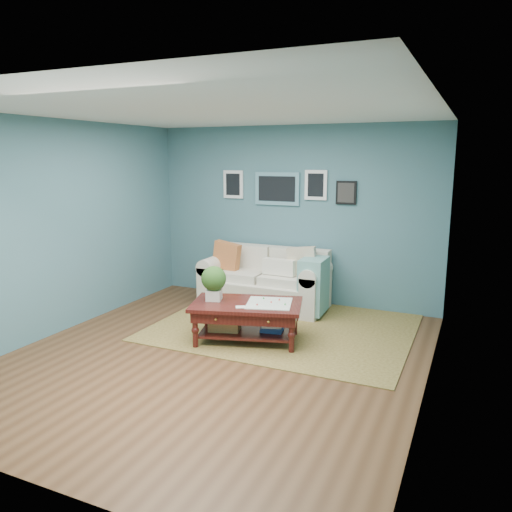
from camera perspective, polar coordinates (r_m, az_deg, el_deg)
The scene contains 4 objects.
room_shell at distance 5.48m, azimuth -4.51°, elevation 2.09°, with size 5.00×5.02×2.70m.
area_rug at distance 6.73m, azimuth 3.25°, elevation -8.03°, with size 3.29×2.63×0.01m, color brown.
loveseat at distance 7.49m, azimuth 1.65°, elevation -2.90°, with size 1.91×0.87×0.98m.
coffee_table at distance 6.11m, azimuth -1.71°, elevation -6.07°, with size 1.48×1.10×0.92m.
Camera 1 is at (2.60, -4.68, 2.23)m, focal length 35.00 mm.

